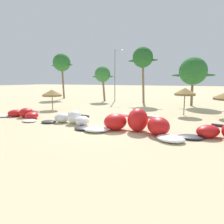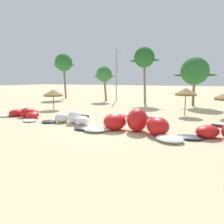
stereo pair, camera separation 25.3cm
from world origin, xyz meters
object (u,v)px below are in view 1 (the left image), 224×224
object	(u,v)px
kite_left	(72,119)
palm_leftmost	(62,63)
kite_far_left	(24,114)
palm_left_of_gap	(143,58)
lamppost_west	(116,73)
kite_left_of_center	(136,123)
palm_left	(103,75)
beach_umbrella_middle	(185,92)
palm_center_left	(193,71)
beach_umbrella_near_van	(52,93)

from	to	relation	value
kite_left	palm_leftmost	bearing A→B (deg)	129.87
kite_far_left	palm_left_of_gap	size ratio (longest dim) A/B	0.69
lamppost_west	kite_far_left	bearing A→B (deg)	-94.61
kite_left_of_center	palm_left	bearing A→B (deg)	123.49
kite_far_left	kite_left	distance (m)	6.39
beach_umbrella_middle	palm_left	world-z (taller)	palm_left
beach_umbrella_middle	palm_left_of_gap	xyz separation A→B (m)	(-7.66, 9.62, 4.77)
kite_far_left	kite_left	xyz separation A→B (m)	(6.37, -0.52, 0.07)
kite_far_left	kite_left	bearing A→B (deg)	-4.63
kite_left	lamppost_west	world-z (taller)	lamppost_west
kite_left	beach_umbrella_middle	bearing A→B (deg)	47.44
palm_left_of_gap	palm_center_left	world-z (taller)	palm_left_of_gap
palm_leftmost	palm_left_of_gap	bearing A→B (deg)	-4.95
palm_left_of_gap	kite_far_left	bearing A→B (deg)	-111.18
palm_left_of_gap	lamppost_west	world-z (taller)	lamppost_west
kite_left	palm_left	bearing A→B (deg)	109.83
beach_umbrella_near_van	beach_umbrella_middle	size ratio (longest dim) A/B	0.87
kite_left	beach_umbrella_middle	distance (m)	12.49
kite_left_of_center	palm_leftmost	world-z (taller)	palm_leftmost
kite_far_left	beach_umbrella_middle	bearing A→B (deg)	30.19
kite_left	beach_umbrella_near_van	bearing A→B (deg)	140.33
beach_umbrella_middle	palm_left_of_gap	size ratio (longest dim) A/B	0.33
palm_left	palm_left_of_gap	xyz separation A→B (m)	(7.50, -0.27, 2.56)
palm_center_left	lamppost_west	bearing A→B (deg)	171.21
kite_far_left	palm_left_of_gap	world-z (taller)	palm_left_of_gap
beach_umbrella_middle	palm_leftmost	xyz separation A→B (m)	(-25.20, 11.14, 4.71)
kite_far_left	beach_umbrella_near_van	distance (m)	6.21
kite_left_of_center	palm_left_of_gap	size ratio (longest dim) A/B	0.84
kite_left_of_center	palm_center_left	world-z (taller)	palm_center_left
kite_left	palm_center_left	bearing A→B (deg)	64.99
kite_left	palm_leftmost	world-z (taller)	palm_leftmost
palm_left_of_gap	beach_umbrella_near_van	bearing A→B (deg)	-123.85
lamppost_west	beach_umbrella_middle	bearing A→B (deg)	-40.11
palm_leftmost	palm_left	xyz separation A→B (m)	(10.04, -1.25, -2.50)
kite_far_left	palm_left	bearing A→B (deg)	91.44
kite_far_left	kite_left_of_center	bearing A→B (deg)	-3.87
kite_left_of_center	palm_center_left	size ratio (longest dim) A/B	1.08
beach_umbrella_middle	palm_left	distance (m)	18.24
palm_leftmost	palm_left_of_gap	distance (m)	17.61
palm_left	kite_left	bearing A→B (deg)	-70.17
kite_far_left	beach_umbrella_near_van	xyz separation A→B (m)	(-1.25, 5.81, 1.80)
beach_umbrella_near_van	palm_left	world-z (taller)	palm_left
palm_leftmost	kite_left_of_center	bearing A→B (deg)	-42.00
kite_left	beach_umbrella_near_van	size ratio (longest dim) A/B	2.22
beach_umbrella_middle	palm_center_left	distance (m)	9.35
beach_umbrella_near_van	lamppost_west	world-z (taller)	lamppost_west
kite_left_of_center	beach_umbrella_middle	xyz separation A→B (m)	(2.41, 9.38, 1.91)
beach_umbrella_near_van	beach_umbrella_middle	bearing A→B (deg)	9.76
palm_left_of_gap	kite_left_of_center	bearing A→B (deg)	-74.56
kite_far_left	palm_center_left	xyz separation A→B (m)	(14.81, 17.56, 4.69)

